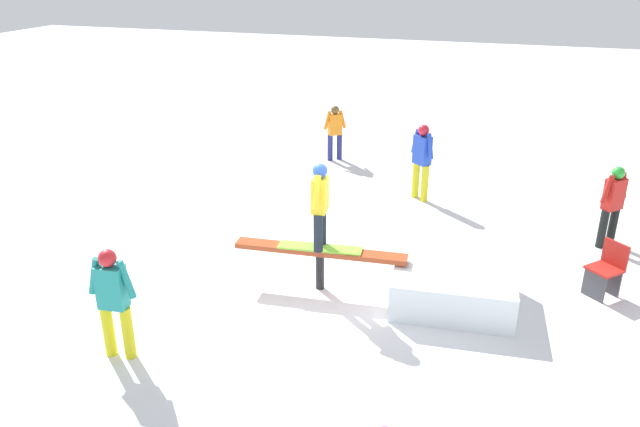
{
  "coord_description": "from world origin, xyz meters",
  "views": [
    {
      "loc": [
        -2.7,
        8.36,
        5.04
      ],
      "look_at": [
        0.0,
        0.0,
        1.31
      ],
      "focal_mm": 35.0,
      "sensor_mm": 36.0,
      "label": 1
    }
  ],
  "objects": [
    {
      "name": "ground_plane",
      "position": [
        0.0,
        0.0,
        0.0
      ],
      "size": [
        60.0,
        60.0,
        0.0
      ],
      "primitive_type": "plane",
      "color": "white"
    },
    {
      "name": "rail_feature",
      "position": [
        0.0,
        0.0,
        0.61
      ],
      "size": [
        2.76,
        0.51,
        0.71
      ],
      "rotation": [
        0.0,
        0.0,
        0.08
      ],
      "color": "black",
      "rests_on": "ground"
    },
    {
      "name": "snow_kicker_ramp",
      "position": [
        -2.08,
        -0.17,
        0.29
      ],
      "size": [
        1.92,
        1.64,
        0.59
      ],
      "primitive_type": "cube",
      "rotation": [
        0.0,
        0.0,
        0.08
      ],
      "color": "white",
      "rests_on": "ground"
    },
    {
      "name": "main_rider_on_rail",
      "position": [
        0.0,
        0.0,
        1.41
      ],
      "size": [
        1.35,
        0.74,
        1.4
      ],
      "rotation": [
        0.0,
        0.0,
        0.11
      ],
      "color": "#81CF36",
      "rests_on": "rail_feature"
    },
    {
      "name": "bystander_orange",
      "position": [
        1.69,
        -6.45,
        0.8
      ],
      "size": [
        0.54,
        0.43,
        1.42
      ],
      "rotation": [
        0.0,
        0.0,
        3.79
      ],
      "color": "navy",
      "rests_on": "ground"
    },
    {
      "name": "bystander_teal",
      "position": [
        1.99,
        2.54,
        0.89
      ],
      "size": [
        0.67,
        0.26,
        1.58
      ],
      "rotation": [
        0.0,
        0.0,
        0.11
      ],
      "color": "yellow",
      "rests_on": "ground"
    },
    {
      "name": "bystander_blue",
      "position": [
        -0.87,
        -4.38,
        0.93
      ],
      "size": [
        0.58,
        0.5,
        1.66
      ],
      "rotation": [
        0.0,
        0.0,
        5.6
      ],
      "color": "gold",
      "rests_on": "ground"
    },
    {
      "name": "bystander_red",
      "position": [
        -4.51,
        -3.11,
        0.86
      ],
      "size": [
        0.52,
        0.54,
        1.53
      ],
      "rotation": [
        0.0,
        0.0,
        0.81
      ],
      "color": "black",
      "rests_on": "ground"
    },
    {
      "name": "folding_chair",
      "position": [
        -4.31,
        -1.18,
        0.41
      ],
      "size": [
        0.62,
        0.62,
        0.88
      ],
      "rotation": [
        0.0,
        0.0,
        2.39
      ],
      "color": "#3F3F44",
      "rests_on": "ground"
    }
  ]
}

